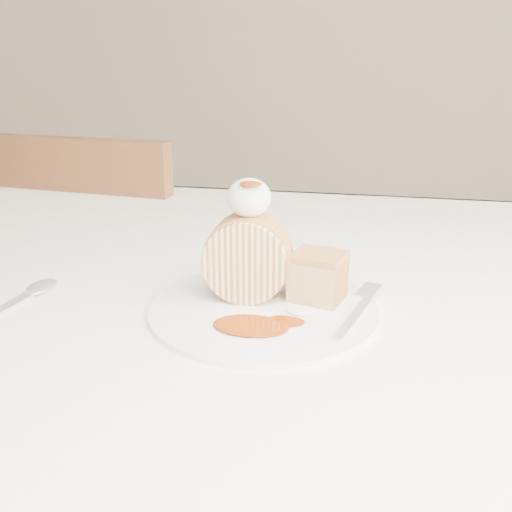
# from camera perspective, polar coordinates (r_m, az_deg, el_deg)

# --- Properties ---
(table) EXTENTS (1.40, 0.90, 0.75)m
(table) POSITION_cam_1_polar(r_m,az_deg,el_deg) (0.77, -0.17, -7.60)
(table) COLOR white
(table) RESTS_ON ground
(chair_far) EXTENTS (0.44, 0.44, 0.86)m
(chair_far) POSITION_cam_1_polar(r_m,az_deg,el_deg) (1.38, -13.86, -3.34)
(chair_far) COLOR brown
(chair_far) RESTS_ON ground
(plate) EXTENTS (0.30, 0.30, 0.01)m
(plate) POSITION_cam_1_polar(r_m,az_deg,el_deg) (0.62, 0.73, -5.29)
(plate) COLOR white
(plate) RESTS_ON table
(roulade_slice) EXTENTS (0.09, 0.05, 0.09)m
(roulade_slice) POSITION_cam_1_polar(r_m,az_deg,el_deg) (0.62, -0.86, -0.23)
(roulade_slice) COLOR beige
(roulade_slice) RESTS_ON plate
(cake_chunk) EXTENTS (0.07, 0.06, 0.05)m
(cake_chunk) POSITION_cam_1_polar(r_m,az_deg,el_deg) (0.63, 6.21, -2.33)
(cake_chunk) COLOR tan
(cake_chunk) RESTS_ON plate
(whipped_cream) EXTENTS (0.05, 0.05, 0.04)m
(whipped_cream) POSITION_cam_1_polar(r_m,az_deg,el_deg) (0.61, -0.70, 5.85)
(whipped_cream) COLOR white
(whipped_cream) RESTS_ON roulade_slice
(caramel_drizzle) EXTENTS (0.02, 0.02, 0.01)m
(caramel_drizzle) POSITION_cam_1_polar(r_m,az_deg,el_deg) (0.59, -0.53, 7.72)
(caramel_drizzle) COLOR #852F05
(caramel_drizzle) RESTS_ON whipped_cream
(caramel_pool) EXTENTS (0.09, 0.07, 0.00)m
(caramel_pool) POSITION_cam_1_polar(r_m,az_deg,el_deg) (0.57, -0.53, -6.95)
(caramel_pool) COLOR #852F05
(caramel_pool) RESTS_ON plate
(fork) EXTENTS (0.06, 0.15, 0.00)m
(fork) POSITION_cam_1_polar(r_m,az_deg,el_deg) (0.59, 9.73, -6.15)
(fork) COLOR silver
(fork) RESTS_ON plate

